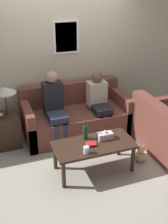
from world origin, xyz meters
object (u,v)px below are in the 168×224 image
coffee_table (94,147)px  wine_bottle (85,132)px  couch_main (75,117)px  person_left (55,105)px  drinking_glass (86,150)px  teddy_bear (140,155)px  person_right (99,101)px

coffee_table → wine_bottle: wine_bottle is taller
couch_main → coffee_table: (-0.11, -1.21, 0.10)m
person_left → drinking_glass: bearing=-84.5°
coffee_table → person_left: (-0.31, 1.06, 0.28)m
wine_bottle → drinking_glass: wine_bottle is taller
wine_bottle → drinking_glass: size_ratio=3.09×
couch_main → wine_bottle: bearing=-100.0°
wine_bottle → person_left: 0.92m
wine_bottle → teddy_bear: (0.86, -0.22, -0.47)m
couch_main → wine_bottle: couch_main is taller
wine_bottle → teddy_bear: wine_bottle is taller
person_left → couch_main: bearing=20.0°
person_right → couch_main: bearing=158.9°
couch_main → person_left: person_left is taller
coffee_table → teddy_bear: (0.79, -0.05, -0.29)m
couch_main → coffee_table: size_ratio=1.60×
coffee_table → wine_bottle: bearing=114.2°
wine_bottle → person_left: size_ratio=0.25×
teddy_bear → wine_bottle: bearing=165.6°
person_right → teddy_bear: size_ratio=4.21×
drinking_glass → teddy_bear: bearing=8.0°
person_right → teddy_bear: bearing=-76.3°
coffee_table → drinking_glass: drinking_glass is taller
person_left → person_right: bearing=-0.4°
person_left → teddy_bear: bearing=-45.3°
couch_main → person_right: 0.55m
wine_bottle → teddy_bear: bearing=-14.4°
drinking_glass → person_left: (-0.12, 1.25, 0.16)m
couch_main → drinking_glass: size_ratio=18.76×
coffee_table → person_right: size_ratio=1.03×
coffee_table → person_left: person_left is taller
coffee_table → wine_bottle: 0.26m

